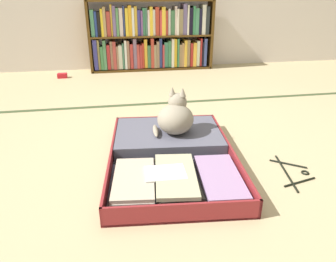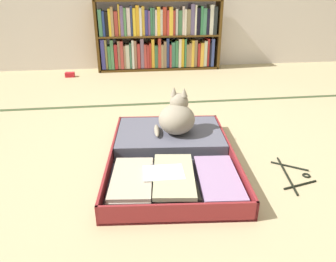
% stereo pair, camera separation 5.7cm
% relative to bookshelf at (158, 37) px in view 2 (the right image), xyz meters
% --- Properties ---
extents(ground_plane, '(10.00, 10.00, 0.00)m').
position_rel_bookshelf_xyz_m(ground_plane, '(-0.10, -2.27, -0.38)').
color(ground_plane, tan).
extents(tatami_border, '(4.80, 0.05, 0.00)m').
position_rel_bookshelf_xyz_m(tatami_border, '(-0.10, -1.29, -0.38)').
color(tatami_border, '#384628').
rests_on(tatami_border, ground_plane).
extents(bookshelf, '(1.47, 0.22, 0.80)m').
position_rel_bookshelf_xyz_m(bookshelf, '(0.00, 0.00, 0.00)').
color(bookshelf, '#533614').
rests_on(bookshelf, ground_plane).
extents(open_suitcase, '(0.76, 1.04, 0.10)m').
position_rel_bookshelf_xyz_m(open_suitcase, '(-0.17, -2.27, -0.34)').
color(open_suitcase, maroon).
rests_on(open_suitcase, ground_plane).
extents(black_cat, '(0.29, 0.29, 0.27)m').
position_rel_bookshelf_xyz_m(black_cat, '(-0.11, -2.10, -0.18)').
color(black_cat, gray).
rests_on(black_cat, open_suitcase).
extents(clothes_hanger, '(0.21, 0.36, 0.01)m').
position_rel_bookshelf_xyz_m(clothes_hanger, '(0.44, -2.52, -0.37)').
color(clothes_hanger, black).
rests_on(clothes_hanger, ground_plane).
extents(small_red_pouch, '(0.10, 0.07, 0.05)m').
position_rel_bookshelf_xyz_m(small_red_pouch, '(-1.03, -0.25, -0.35)').
color(small_red_pouch, red).
rests_on(small_red_pouch, ground_plane).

